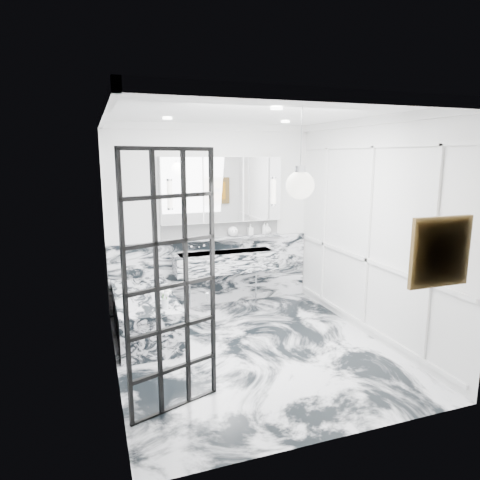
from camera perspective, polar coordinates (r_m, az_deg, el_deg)
name	(u,v)px	position (r m, az deg, el deg)	size (l,w,h in m)	color
floor	(253,349)	(5.40, 1.71, -14.37)	(3.60, 3.60, 0.00)	white
ceiling	(254,112)	(4.90, 1.91, 16.68)	(3.60, 3.60, 0.00)	white
wall_back	(212,217)	(6.65, -3.80, 3.12)	(3.60, 3.60, 0.00)	white
wall_front	(337,279)	(3.39, 12.86, -5.05)	(3.60, 3.60, 0.00)	white
wall_left	(110,247)	(4.64, -16.95, -0.88)	(3.60, 3.60, 0.00)	white
wall_right	(370,230)	(5.73, 16.91, 1.35)	(3.60, 3.60, 0.00)	white
marble_clad_back	(213,272)	(6.81, -3.64, -4.22)	(3.18, 0.05, 1.05)	white
marble_clad_left	(112,252)	(4.66, -16.73, -1.59)	(0.02, 3.56, 2.68)	white
panel_molding	(368,237)	(5.73, 16.69, 0.35)	(0.03, 3.40, 2.30)	white
soap_bottle_a	(264,228)	(6.87, 3.24, 1.59)	(0.07, 0.08, 0.19)	#8C5919
soap_bottle_b	(250,229)	(6.79, 1.37, 1.42)	(0.08, 0.08, 0.18)	#4C4C51
soap_bottle_c	(267,229)	(6.89, 3.64, 1.52)	(0.13, 0.13, 0.17)	silver
face_pot	(233,231)	(6.69, -0.96, 1.16)	(0.16, 0.16, 0.16)	white
amber_bottle	(232,233)	(6.69, -1.04, 0.94)	(0.04, 0.04, 0.10)	#8C5919
flower_vase	(165,304)	(5.19, -9.94, -8.36)	(0.08, 0.08, 0.12)	silver
crittall_door	(172,286)	(3.87, -9.07, -6.06)	(0.88, 0.04, 2.39)	black
artwork	(440,252)	(4.02, 25.17, -1.44)	(0.51, 0.05, 0.51)	#C98A14
pendant_light	(300,185)	(3.85, 8.02, 7.23)	(0.25, 0.25, 0.25)	white
trough_sink	(226,261)	(6.59, -1.89, -2.87)	(1.60, 0.45, 0.30)	silver
ledge	(223,238)	(6.67, -2.33, 0.29)	(1.90, 0.14, 0.04)	silver
subway_tile	(221,229)	(6.70, -2.50, 1.51)	(1.90, 0.03, 0.23)	white
mirror_cabinet	(222,190)	(6.57, -2.40, 6.72)	(1.90, 0.16, 1.00)	white
sconce_left	(170,194)	(6.30, -9.34, 6.02)	(0.07, 0.07, 0.40)	white
sconce_right	(274,191)	(6.77, 4.53, 6.49)	(0.07, 0.07, 0.40)	white
bathtub	(145,315)	(5.85, -12.52, -9.68)	(0.75, 1.65, 0.55)	silver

